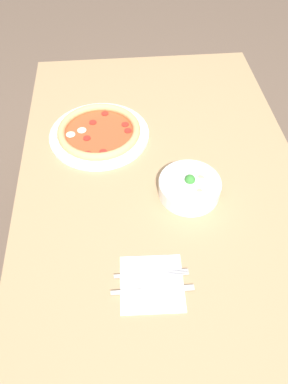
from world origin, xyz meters
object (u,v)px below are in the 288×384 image
at_px(pizza, 99,132).
at_px(bowl, 190,187).
at_px(fork, 150,274).
at_px(knife, 149,290).

bearing_deg(pizza, bowl, 42.85).
distance_m(pizza, bowl, 0.40).
height_order(bowl, fork, bowl).
bearing_deg(bowl, fork, -28.95).
distance_m(bowl, fork, 0.30).
distance_m(pizza, fork, 0.57).
relative_size(pizza, knife, 1.66).
bearing_deg(knife, pizza, 101.91).
relative_size(bowl, knife, 0.90).
bearing_deg(pizza, knife, 10.93).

